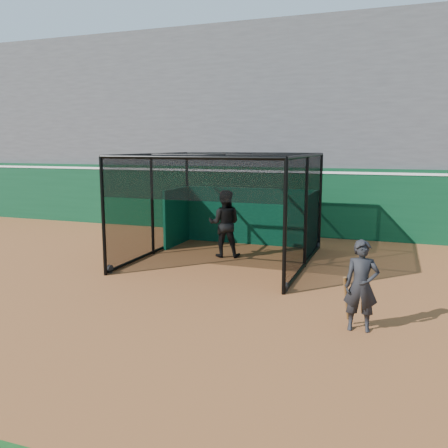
% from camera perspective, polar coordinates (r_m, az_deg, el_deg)
% --- Properties ---
extents(ground, '(120.00, 120.00, 0.00)m').
position_cam_1_polar(ground, '(10.33, -6.78, -9.24)').
color(ground, brown).
rests_on(ground, ground).
extents(outfield_wall, '(50.00, 0.50, 2.50)m').
position_cam_1_polar(outfield_wall, '(17.91, 5.40, 2.96)').
color(outfield_wall, '#0A391E').
rests_on(outfield_wall, ground).
extents(grandstand, '(50.00, 7.85, 8.95)m').
position_cam_1_polar(grandstand, '(21.50, 8.11, 12.50)').
color(grandstand, '#4C4C4F').
rests_on(grandstand, ground).
extents(batting_cage, '(4.75, 5.23, 3.02)m').
position_cam_1_polar(batting_cage, '(13.56, 0.09, 1.86)').
color(batting_cage, black).
rests_on(batting_cage, ground).
extents(batter, '(1.12, 0.96, 2.00)m').
position_cam_1_polar(batter, '(14.08, 0.06, 0.05)').
color(batter, black).
rests_on(batter, ground).
extents(on_deck_player, '(0.64, 0.46, 1.65)m').
position_cam_1_polar(on_deck_player, '(8.85, 16.18, -7.17)').
color(on_deck_player, black).
rests_on(on_deck_player, ground).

